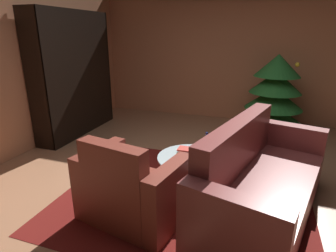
# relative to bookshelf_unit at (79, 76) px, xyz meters

# --- Properties ---
(ground_plane) EXTENTS (7.17, 7.17, 0.00)m
(ground_plane) POSITION_rel_bookshelf_unit_xyz_m (2.42, -1.36, -1.01)
(ground_plane) COLOR #B47955
(wall_back) EXTENTS (5.44, 0.06, 2.63)m
(wall_back) POSITION_rel_bookshelf_unit_xyz_m (2.42, 1.66, 0.30)
(wall_back) COLOR #CF7D54
(wall_back) RESTS_ON ground
(area_rug) EXTENTS (2.67, 2.27, 0.01)m
(area_rug) POSITION_rel_bookshelf_unit_xyz_m (2.42, -1.59, -1.01)
(area_rug) COLOR maroon
(area_rug) RESTS_ON ground
(bookshelf_unit) EXTENTS (0.38, 1.78, 2.10)m
(bookshelf_unit) POSITION_rel_bookshelf_unit_xyz_m (0.00, 0.00, 0.00)
(bookshelf_unit) COLOR black
(bookshelf_unit) RESTS_ON ground
(armchair_red) EXTENTS (1.07, 0.84, 0.87)m
(armchair_red) POSITION_rel_bookshelf_unit_xyz_m (2.02, -2.11, -0.71)
(armchair_red) COLOR brown
(armchair_red) RESTS_ON ground
(couch_red) EXTENTS (1.29, 2.12, 0.94)m
(couch_red) POSITION_rel_bookshelf_unit_xyz_m (3.19, -1.64, -0.69)
(couch_red) COLOR brown
(couch_red) RESTS_ON ground
(coffee_table) EXTENTS (0.77, 0.77, 0.43)m
(coffee_table) POSITION_rel_bookshelf_unit_xyz_m (2.45, -1.44, -0.62)
(coffee_table) COLOR black
(coffee_table) RESTS_ON ground
(book_stack_on_table) EXTENTS (0.23, 0.17, 0.11)m
(book_stack_on_table) POSITION_rel_bookshelf_unit_xyz_m (2.40, -1.46, -0.53)
(book_stack_on_table) COLOR #477C52
(book_stack_on_table) RESTS_ON coffee_table
(bottle_on_table) EXTENTS (0.07, 0.07, 0.25)m
(bottle_on_table) POSITION_rel_bookshelf_unit_xyz_m (2.57, -1.27, -0.49)
(bottle_on_table) COLOR navy
(bottle_on_table) RESTS_ON coffee_table
(decorated_tree) EXTENTS (1.10, 1.10, 1.40)m
(decorated_tree) POSITION_rel_bookshelf_unit_xyz_m (3.33, 0.98, -0.31)
(decorated_tree) COLOR brown
(decorated_tree) RESTS_ON ground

